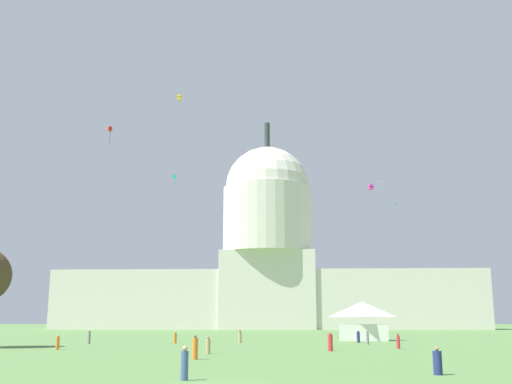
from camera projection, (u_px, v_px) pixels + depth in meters
name	position (u px, v px, depth m)	size (l,w,h in m)	color
capitol_building	(268.00, 260.00, 194.83)	(134.16, 28.91, 67.78)	beige
event_tent	(363.00, 321.00, 87.28)	(7.28, 6.32, 5.46)	white
person_orange_mid_right	(195.00, 348.00, 45.22)	(0.59, 0.59, 1.78)	orange
person_orange_mid_center	(58.00, 343.00, 59.93)	(0.45, 0.45, 1.50)	orange
person_red_lawn_far_left	(398.00, 342.00, 62.08)	(0.42, 0.42, 1.53)	red
person_orange_near_tree_west	(175.00, 338.00, 76.05)	(0.47, 0.47, 1.51)	orange
person_denim_near_tree_east	(185.00, 364.00, 29.61)	(0.48, 0.48, 1.65)	#3D5684
person_tan_edge_west	(208.00, 346.00, 52.50)	(0.54, 0.54, 1.52)	tan
person_navy_back_center	(358.00, 337.00, 78.49)	(0.48, 0.48, 1.63)	navy
person_grey_front_left	(89.00, 337.00, 74.41)	(0.45, 0.45, 1.66)	gray
person_tan_aisle_center	(240.00, 337.00, 78.08)	(0.47, 0.47, 1.63)	tan
person_red_edge_east	(330.00, 342.00, 57.37)	(0.56, 0.56, 1.78)	red
person_grey_front_center	(367.00, 338.00, 73.02)	(0.47, 0.47, 1.65)	gray
person_navy_front_right	(438.00, 363.00, 32.51)	(0.67, 0.67, 1.46)	navy
kite_green_mid	(393.00, 207.00, 124.30)	(1.13, 1.39, 0.31)	green
kite_orange_high	(381.00, 184.00, 170.00)	(1.72, 1.69, 2.39)	orange
kite_turquoise_mid	(174.00, 177.00, 127.27)	(0.84, 0.75, 2.16)	teal
kite_red_high	(110.00, 129.00, 147.70)	(1.26, 1.26, 4.27)	red
kite_magenta_high	(371.00, 187.00, 152.16)	(1.33, 1.38, 1.23)	#D1339E
kite_gold_high	(179.00, 98.00, 149.07)	(1.05, 1.04, 4.39)	gold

